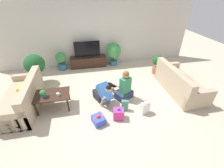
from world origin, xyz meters
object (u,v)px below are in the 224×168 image
Objects in this scene: coffee_table at (52,96)px; potted_plant_corner_right at (157,63)px; tv_console at (88,62)px; tv at (87,50)px; sofa_left at (23,99)px; gift_bag_b at (125,105)px; tabletop_plant at (43,93)px; potted_plant_back_left at (61,60)px; gift_bag_a at (145,108)px; gift_box_b at (118,114)px; mug at (58,94)px; person_kneeling at (103,93)px; sofa_right at (179,83)px; dog at (111,85)px; gift_box_a at (99,120)px; potted_plant_corner_left at (35,65)px; potted_plant_back_right at (113,52)px; person_sitting at (124,88)px.

coffee_table is 4.06m from potted_plant_corner_right.
tv reaches higher than tv_console.
tv_console is at bearing 138.62° from sofa_left.
tabletop_plant reaches higher than gift_bag_b.
gift_bag_b is at bearing -14.98° from coffee_table.
tv is at bearing 138.62° from sofa_left.
gift_bag_a is (2.43, -3.20, -0.24)m from potted_plant_back_left.
mug reaches higher than gift_box_b.
gift_box_b is (2.57, -1.01, -0.14)m from sofa_left.
coffee_table is 1.44m from person_kneeling.
potted_plant_back_left reaches higher than gift_box_b.
sofa_right reaches higher than gift_bag_a.
sofa_right is at bearing -31.86° from potted_plant_back_left.
dog reaches higher than gift_box_a.
mug is (0.12, -2.55, 0.08)m from potted_plant_back_left.
sofa_left reaches higher than tv_console.
sofa_left is 2.57× the size of potted_plant_back_left.
gift_bag_b is at bearing 75.54° from sofa_left.
dog is at bearing 65.49° from gift_box_a.
mug reaches higher than dog.
gift_box_a is (-0.61, -1.34, -0.11)m from dog.
tabletop_plant reaches higher than coffee_table.
gift_box_a is (-0.25, -0.79, -0.23)m from person_kneeling.
tv_console is 6.80× the size of tabletop_plant.
potted_plant_corner_left reaches higher than sofa_right.
potted_plant_corner_left reaches higher than gift_bag_a.
sofa_right reaches higher than tabletop_plant.
gift_bag_a is (3.19, -2.29, -0.54)m from potted_plant_corner_left.
tabletop_plant is at bearing -134.47° from potted_plant_back_right.
tv_console reaches higher than gift_bag_b.
tv_console is 1.52× the size of potted_plant_back_right.
potted_plant_corner_right is 2.50m from gift_bag_a.
potted_plant_corner_right is 1.97× the size of gift_bag_a.
sofa_right is 3.80m from mug.
sofa_right is at bearing 150.68° from person_sitting.
gift_box_b is at bearing -62.99° from potted_plant_back_left.
gift_box_a is (0.01, -3.35, -0.12)m from tv_console.
tv_console reaches higher than gift_box_b.
potted_plant_back_right is 3.34m from gift_box_b.
person_sitting is at bearing -69.39° from tv.
gift_box_a is (1.19, -0.86, -0.31)m from coffee_table.
tv_console is at bearing 72.92° from person_kneeling.
tv is 2.96× the size of gift_bag_b.
potted_plant_corner_left is at bearing -57.61° from person_sitting.
dog is 1.71× the size of tabletop_plant.
tabletop_plant is (0.66, -0.27, 0.29)m from sofa_left.
potted_plant_back_right is at bearing 46.90° from coffee_table.
potted_plant_back_left is at bearing 127.13° from gift_bag_a.
tv reaches higher than person_kneeling.
mug is at bearing 158.92° from person_kneeling.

